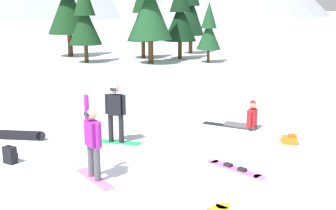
{
  "coord_description": "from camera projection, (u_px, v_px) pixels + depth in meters",
  "views": [
    {
      "loc": [
        2.74,
        -7.69,
        3.87
      ],
      "look_at": [
        0.76,
        4.23,
        1.0
      ],
      "focal_mm": 44.2,
      "sensor_mm": 36.0,
      "label": 1
    }
  ],
  "objects": [
    {
      "name": "backpack_orange",
      "position": [
        290.0,
        139.0,
        12.01
      ],
      "size": [
        0.53,
        0.33,
        0.28
      ],
      "color": "orange",
      "rests_on": "ground_plane"
    },
    {
      "name": "pine_tree_twin",
      "position": [
        68.0,
        0.0,
        32.34
      ],
      "size": [
        3.32,
        3.32,
        8.12
      ],
      "color": "#472D19",
      "rests_on": "ground_plane"
    },
    {
      "name": "pine_tree_tall",
      "position": [
        191.0,
        8.0,
        34.58
      ],
      "size": [
        2.28,
        2.28,
        6.97
      ],
      "color": "#472D19",
      "rests_on": "ground_plane"
    },
    {
      "name": "ground_plane",
      "position": [
        100.0,
        195.0,
        8.71
      ],
      "size": [
        800.0,
        800.0,
        0.0
      ],
      "primitive_type": "plane",
      "color": "silver"
    },
    {
      "name": "loose_snowboard_near_left",
      "position": [
        18.0,
        135.0,
        12.38
      ],
      "size": [
        1.74,
        0.23,
        0.27
      ],
      "color": "black",
      "rests_on": "ground_plane"
    },
    {
      "name": "snowboarder_foreground",
      "position": [
        93.0,
        141.0,
        9.33
      ],
      "size": [
        1.24,
        1.23,
        1.94
      ],
      "color": "pink",
      "rests_on": "ground_plane"
    },
    {
      "name": "pine_tree_short",
      "position": [
        85.0,
        18.0,
        28.93
      ],
      "size": [
        2.34,
        2.34,
        5.79
      ],
      "color": "#472D19",
      "rests_on": "ground_plane"
    },
    {
      "name": "backpack_black",
      "position": [
        10.0,
        155.0,
        10.47
      ],
      "size": [
        0.37,
        0.34,
        0.47
      ],
      "color": "black",
      "rests_on": "ground_plane"
    },
    {
      "name": "pine_tree_slender",
      "position": [
        180.0,
        14.0,
        30.98
      ],
      "size": [
        2.48,
        2.48,
        6.15
      ],
      "color": "#472D19",
      "rests_on": "ground_plane"
    },
    {
      "name": "loose_snowboard_near_right",
      "position": [
        235.0,
        168.0,
        10.1
      ],
      "size": [
        1.51,
        1.23,
        0.09
      ],
      "color": "pink",
      "rests_on": "ground_plane"
    },
    {
      "name": "snowboarder_midground",
      "position": [
        116.0,
        112.0,
        11.9
      ],
      "size": [
        1.48,
        0.38,
        1.72
      ],
      "color": "#19B259",
      "rests_on": "ground_plane"
    },
    {
      "name": "pine_tree_young",
      "position": [
        150.0,
        3.0,
        28.14
      ],
      "size": [
        2.98,
        2.98,
        7.61
      ],
      "color": "#472D19",
      "rests_on": "ground_plane"
    },
    {
      "name": "snowboarder_background",
      "position": [
        247.0,
        119.0,
        13.42
      ],
      "size": [
        1.82,
        0.95,
        0.97
      ],
      "color": "#4C4C51",
      "rests_on": "ground_plane"
    },
    {
      "name": "pine_tree_leaning",
      "position": [
        143.0,
        15.0,
        31.48
      ],
      "size": [
        2.49,
        2.49,
        6.04
      ],
      "color": "#472D19",
      "rests_on": "ground_plane"
    },
    {
      "name": "pine_tree_broad",
      "position": [
        209.0,
        30.0,
        29.16
      ],
      "size": [
        1.75,
        1.75,
        4.24
      ],
      "color": "#472D19",
      "rests_on": "ground_plane"
    }
  ]
}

